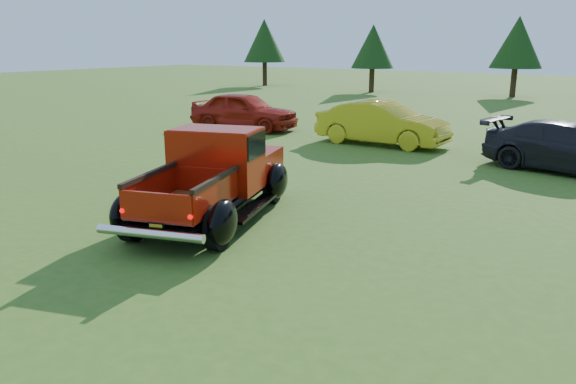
{
  "coord_description": "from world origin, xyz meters",
  "views": [
    {
      "loc": [
        5.47,
        -7.23,
        3.34
      ],
      "look_at": [
        0.44,
        0.2,
        0.95
      ],
      "focal_mm": 35.0,
      "sensor_mm": 36.0,
      "label": 1
    }
  ],
  "objects_px": {
    "tree_mid_left": "(517,42)",
    "pickup_truck": "(217,174)",
    "show_car_yellow": "(382,123)",
    "show_car_grey": "(572,148)",
    "show_car_red": "(244,111)",
    "tree_west": "(373,47)",
    "tree_far_west": "(264,41)"
  },
  "relations": [
    {
      "from": "tree_mid_left",
      "to": "show_car_red",
      "type": "relative_size",
      "value": 1.15
    },
    {
      "from": "show_car_red",
      "to": "show_car_yellow",
      "type": "xyz_separation_m",
      "value": [
        6.04,
        -0.13,
        -0.01
      ]
    },
    {
      "from": "tree_mid_left",
      "to": "pickup_truck",
      "type": "distance_m",
      "value": 30.18
    },
    {
      "from": "pickup_truck",
      "to": "show_car_yellow",
      "type": "distance_m",
      "value": 9.23
    },
    {
      "from": "tree_mid_left",
      "to": "pickup_truck",
      "type": "relative_size",
      "value": 1.0
    },
    {
      "from": "tree_far_west",
      "to": "tree_west",
      "type": "height_order",
      "value": "tree_far_west"
    },
    {
      "from": "tree_west",
      "to": "pickup_truck",
      "type": "height_order",
      "value": "tree_west"
    },
    {
      "from": "tree_west",
      "to": "show_car_red",
      "type": "relative_size",
      "value": 1.06
    },
    {
      "from": "show_car_red",
      "to": "tree_west",
      "type": "bearing_deg",
      "value": 3.05
    },
    {
      "from": "pickup_truck",
      "to": "show_car_grey",
      "type": "distance_m",
      "value": 9.72
    },
    {
      "from": "tree_west",
      "to": "show_car_yellow",
      "type": "distance_m",
      "value": 21.26
    },
    {
      "from": "tree_west",
      "to": "pickup_truck",
      "type": "distance_m",
      "value": 29.95
    },
    {
      "from": "tree_west",
      "to": "show_car_grey",
      "type": "relative_size",
      "value": 1.01
    },
    {
      "from": "pickup_truck",
      "to": "show_car_grey",
      "type": "height_order",
      "value": "pickup_truck"
    },
    {
      "from": "show_car_red",
      "to": "show_car_yellow",
      "type": "relative_size",
      "value": 0.98
    },
    {
      "from": "show_car_grey",
      "to": "tree_mid_left",
      "type": "bearing_deg",
      "value": 26.67
    },
    {
      "from": "tree_west",
      "to": "show_car_red",
      "type": "bearing_deg",
      "value": -79.41
    },
    {
      "from": "tree_west",
      "to": "show_car_red",
      "type": "xyz_separation_m",
      "value": [
        3.5,
        -18.71,
        -2.37
      ]
    },
    {
      "from": "tree_west",
      "to": "show_car_grey",
      "type": "height_order",
      "value": "tree_west"
    },
    {
      "from": "show_car_red",
      "to": "tree_mid_left",
      "type": "bearing_deg",
      "value": -22.41
    },
    {
      "from": "show_car_red",
      "to": "tree_far_west",
      "type": "bearing_deg",
      "value": 26.86
    },
    {
      "from": "tree_mid_left",
      "to": "show_car_yellow",
      "type": "relative_size",
      "value": 1.13
    },
    {
      "from": "tree_west",
      "to": "show_car_yellow",
      "type": "height_order",
      "value": "tree_west"
    },
    {
      "from": "tree_far_west",
      "to": "show_car_red",
      "type": "xyz_separation_m",
      "value": [
        13.5,
        -19.71,
        -2.78
      ]
    },
    {
      "from": "tree_far_west",
      "to": "show_car_grey",
      "type": "xyz_separation_m",
      "value": [
        25.5,
        -20.88,
        -2.86
      ]
    },
    {
      "from": "tree_west",
      "to": "show_car_grey",
      "type": "xyz_separation_m",
      "value": [
        15.5,
        -19.88,
        -2.45
      ]
    },
    {
      "from": "pickup_truck",
      "to": "show_car_yellow",
      "type": "bearing_deg",
      "value": 76.5
    },
    {
      "from": "show_car_red",
      "to": "show_car_yellow",
      "type": "height_order",
      "value": "show_car_red"
    },
    {
      "from": "show_car_yellow",
      "to": "show_car_grey",
      "type": "relative_size",
      "value": 0.97
    },
    {
      "from": "tree_far_west",
      "to": "show_car_yellow",
      "type": "height_order",
      "value": "tree_far_west"
    },
    {
      "from": "pickup_truck",
      "to": "show_car_red",
      "type": "distance_m",
      "value": 11.51
    },
    {
      "from": "show_car_yellow",
      "to": "show_car_grey",
      "type": "height_order",
      "value": "show_car_yellow"
    }
  ]
}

